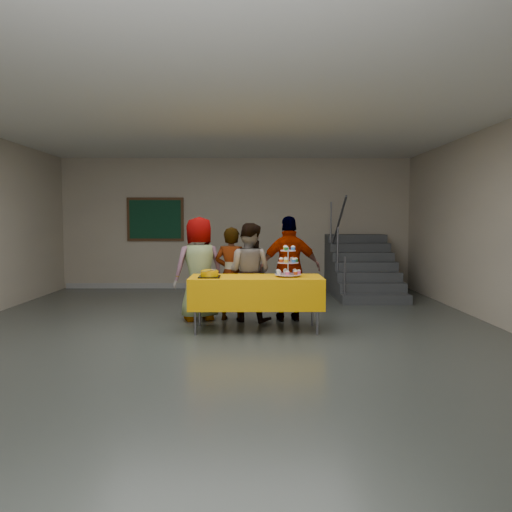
{
  "coord_description": "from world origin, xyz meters",
  "views": [
    {
      "loc": [
        0.38,
        -6.54,
        1.56
      ],
      "look_at": [
        0.43,
        0.72,
        1.05
      ],
      "focal_mm": 35.0,
      "sensor_mm": 36.0,
      "label": 1
    }
  ],
  "objects": [
    {
      "name": "schoolchild_c",
      "position": [
        0.32,
        1.18,
        0.76
      ],
      "size": [
        0.9,
        0.81,
        1.53
      ],
      "primitive_type": "imported",
      "rotation": [
        0.0,
        0.0,
        2.76
      ],
      "color": "slate",
      "rests_on": "ground"
    },
    {
      "name": "bear_cake",
      "position": [
        -0.22,
        0.42,
        0.83
      ],
      "size": [
        0.32,
        0.36,
        0.12
      ],
      "color": "black",
      "rests_on": "bake_table"
    },
    {
      "name": "schoolchild_a",
      "position": [
        -0.46,
        1.27,
        0.81
      ],
      "size": [
        0.93,
        0.79,
        1.63
      ],
      "primitive_type": "imported",
      "rotation": [
        0.0,
        0.0,
        3.54
      ],
      "color": "slate",
      "rests_on": "ground"
    },
    {
      "name": "bake_table",
      "position": [
        0.43,
        0.52,
        0.56
      ],
      "size": [
        1.88,
        0.78,
        0.77
      ],
      "color": "#595960",
      "rests_on": "ground"
    },
    {
      "name": "cupcake_stand",
      "position": [
        0.88,
        0.52,
        0.94
      ],
      "size": [
        0.38,
        0.38,
        0.44
      ],
      "color": "silver",
      "rests_on": "bake_table"
    },
    {
      "name": "schoolchild_b",
      "position": [
        0.05,
        1.24,
        0.73
      ],
      "size": [
        0.61,
        0.47,
        1.47
      ],
      "primitive_type": "imported",
      "rotation": [
        0.0,
        0.0,
        2.89
      ],
      "color": "slate",
      "rests_on": "ground"
    },
    {
      "name": "room_shell",
      "position": [
        0.0,
        0.02,
        2.13
      ],
      "size": [
        10.0,
        10.04,
        3.02
      ],
      "color": "#4C514C",
      "rests_on": "ground"
    },
    {
      "name": "noticeboard",
      "position": [
        -1.86,
        4.96,
        1.6
      ],
      "size": [
        1.3,
        0.05,
        1.0
      ],
      "color": "#472B16",
      "rests_on": "ground"
    },
    {
      "name": "schoolchild_d",
      "position": [
        0.96,
        1.19,
        0.82
      ],
      "size": [
        0.99,
        0.47,
        1.64
      ],
      "primitive_type": "imported",
      "rotation": [
        0.0,
        0.0,
        3.21
      ],
      "color": "slate",
      "rests_on": "ground"
    },
    {
      "name": "staircase",
      "position": [
        2.7,
        4.13,
        0.49
      ],
      "size": [
        1.3,
        2.4,
        2.04
      ],
      "color": "#424447",
      "rests_on": "ground"
    }
  ]
}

